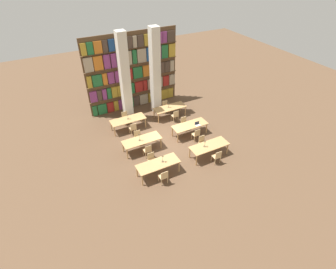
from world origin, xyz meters
TOP-DOWN VIEW (x-y plane):
  - ground_plane at (0.00, 0.00)m, footprint 40.00×40.00m
  - bookshelf_bank at (0.01, 5.07)m, footprint 6.78×0.35m
  - pillar_left at (-1.09, 3.72)m, footprint 0.59×0.59m
  - pillar_center at (1.09, 3.72)m, footprint 0.59×0.59m
  - reading_table_0 at (-1.70, -2.37)m, footprint 2.31×0.88m
  - chair_0 at (-1.75, -3.09)m, footprint 0.42×0.40m
  - chair_1 at (-1.75, -1.64)m, footprint 0.42×0.40m
  - desk_lamp_0 at (-1.42, -2.36)m, footprint 0.14×0.14m
  - reading_table_1 at (1.56, -2.36)m, footprint 2.31×0.88m
  - chair_2 at (1.60, -3.09)m, footprint 0.42×0.40m
  - chair_3 at (1.60, -1.64)m, footprint 0.42×0.40m
  - desk_lamp_1 at (1.26, -2.32)m, footprint 0.14×0.14m
  - reading_table_2 at (-1.66, -0.07)m, footprint 2.31×0.88m
  - chair_4 at (-1.62, -0.79)m, footprint 0.42×0.40m
  - chair_5 at (-1.62, 0.65)m, footprint 0.42×0.40m
  - desk_lamp_2 at (-1.79, -0.07)m, footprint 0.14×0.14m
  - reading_table_3 at (1.67, -0.05)m, footprint 2.31×0.88m
  - chair_6 at (1.70, -0.77)m, footprint 0.42×0.40m
  - chair_7 at (1.70, 0.67)m, footprint 0.42×0.40m
  - laptop at (2.09, -0.30)m, footprint 0.32×0.22m
  - reading_table_4 at (-1.59, 2.38)m, footprint 2.31×0.88m
  - chair_8 at (-1.55, 1.66)m, footprint 0.42×0.40m
  - chair_9 at (-1.55, 3.10)m, footprint 0.42×0.40m
  - desk_lamp_3 at (-1.57, 2.42)m, footprint 0.14×0.14m
  - reading_table_5 at (1.57, 2.47)m, footprint 2.31×0.88m
  - chair_10 at (1.60, 1.75)m, footprint 0.42×0.40m
  - chair_11 at (1.60, 3.19)m, footprint 0.42×0.40m
  - desk_lamp_4 at (1.49, 2.52)m, footprint 0.14×0.14m

SIDE VIEW (x-z plane):
  - ground_plane at x=0.00m, z-range 0.00..0.00m
  - chair_0 at x=-1.75m, z-range 0.04..0.92m
  - chair_1 at x=-1.75m, z-range 0.04..0.92m
  - chair_2 at x=1.60m, z-range 0.04..0.92m
  - chair_3 at x=1.60m, z-range 0.04..0.92m
  - chair_4 at x=-1.62m, z-range 0.04..0.92m
  - chair_5 at x=-1.62m, z-range 0.04..0.92m
  - chair_6 at x=1.70m, z-range 0.04..0.92m
  - chair_7 at x=1.70m, z-range 0.04..0.92m
  - chair_8 at x=-1.55m, z-range 0.04..0.92m
  - chair_9 at x=-1.55m, z-range 0.04..0.92m
  - chair_10 at x=1.60m, z-range 0.04..0.92m
  - chair_11 at x=1.60m, z-range 0.04..0.92m
  - reading_table_0 at x=-1.70m, z-range 0.31..1.07m
  - reading_table_1 at x=1.56m, z-range 0.31..1.07m
  - reading_table_2 at x=-1.66m, z-range 0.31..1.07m
  - reading_table_3 at x=1.67m, z-range 0.31..1.07m
  - reading_table_4 at x=-1.59m, z-range 0.31..1.07m
  - reading_table_5 at x=1.57m, z-range 0.31..1.07m
  - laptop at x=2.09m, z-range 0.70..0.91m
  - desk_lamp_3 at x=-1.57m, z-range 0.83..1.23m
  - desk_lamp_1 at x=1.26m, z-range 0.84..1.25m
  - desk_lamp_4 at x=1.49m, z-range 0.84..1.26m
  - desk_lamp_0 at x=-1.42m, z-range 0.84..1.29m
  - desk_lamp_2 at x=-1.79m, z-range 0.85..1.31m
  - bookshelf_bank at x=0.01m, z-range -0.07..5.43m
  - pillar_left at x=-1.09m, z-range 0.00..6.00m
  - pillar_center at x=1.09m, z-range 0.00..6.00m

